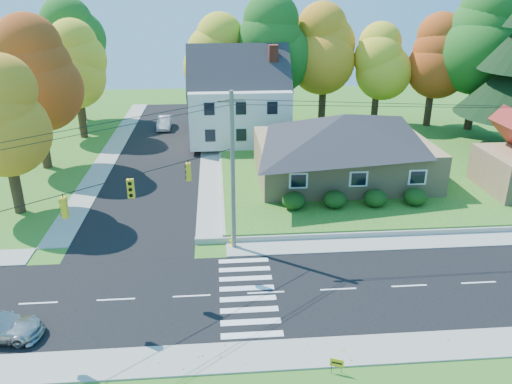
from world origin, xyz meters
TOP-DOWN VIEW (x-y plane):
  - ground at (0.00, 0.00)m, footprint 120.00×120.00m
  - road_main at (0.00, 0.00)m, footprint 90.00×8.00m
  - road_cross at (-8.00, 26.00)m, footprint 8.00×44.00m
  - sidewalk_north at (0.00, 5.00)m, footprint 90.00×2.00m
  - sidewalk_south at (0.00, -5.00)m, footprint 90.00×2.00m
  - lawn at (13.00, 21.00)m, footprint 30.00×30.00m
  - ranch_house at (8.00, 16.00)m, footprint 14.60×10.60m
  - colonial_house at (0.04, 28.00)m, footprint 10.40×8.40m
  - hedge_row at (7.50, 9.80)m, footprint 10.70×1.70m
  - traffic_infrastructure at (-0.15, 1.35)m, footprint 38.10×10.66m
  - tree_lot_0 at (-2.00, 34.00)m, footprint 6.72×6.72m
  - tree_lot_1 at (4.00, 33.00)m, footprint 7.84×7.84m
  - tree_lot_2 at (10.00, 34.00)m, footprint 7.28×7.28m
  - tree_lot_3 at (16.00, 33.00)m, footprint 6.16×6.16m
  - tree_lot_4 at (22.00, 32.00)m, footprint 6.72×6.72m
  - tree_lot_5 at (26.00, 30.00)m, footprint 8.40×8.40m
  - tree_west_0 at (-17.00, 12.00)m, footprint 6.16×6.16m
  - tree_west_1 at (-18.00, 22.00)m, footprint 7.28×7.28m
  - tree_west_2 at (-17.00, 32.00)m, footprint 6.72×6.72m
  - tree_west_3 at (-19.00, 40.00)m, footprint 7.84×7.84m
  - white_car at (-8.43, 34.82)m, footprint 1.51×4.30m
  - fire_hydrant at (-1.57, 5.35)m, footprint 0.44×0.35m
  - yard_sign at (2.41, -6.29)m, footprint 0.56×0.24m

SIDE VIEW (x-z plane):
  - ground at x=0.00m, z-range 0.00..0.00m
  - road_main at x=0.00m, z-range 0.00..0.02m
  - road_cross at x=-8.00m, z-range 0.00..0.02m
  - sidewalk_north at x=0.00m, z-range 0.00..0.08m
  - sidewalk_south at x=0.00m, z-range 0.00..0.08m
  - lawn at x=13.00m, z-range 0.00..0.50m
  - fire_hydrant at x=-1.57m, z-range -0.02..0.77m
  - yard_sign at x=2.41m, z-range 0.16..0.89m
  - white_car at x=-8.43m, z-range 0.02..1.44m
  - hedge_row at x=7.50m, z-range 0.50..1.77m
  - ranch_house at x=8.00m, z-range 0.57..5.97m
  - colonial_house at x=0.04m, z-range -0.22..9.38m
  - traffic_infrastructure at x=-0.15m, z-range 0.15..10.15m
  - tree_west_0 at x=-17.00m, z-range 1.42..12.89m
  - tree_lot_3 at x=16.00m, z-range 1.92..13.39m
  - tree_west_2 at x=-17.00m, z-range 1.55..14.06m
  - tree_lot_0 at x=-2.00m, z-range 2.05..14.56m
  - tree_lot_4 at x=22.00m, z-range 2.05..14.56m
  - tree_west_1 at x=-18.00m, z-range 1.68..15.24m
  - tree_lot_2 at x=10.00m, z-range 2.18..15.74m
  - tree_west_3 at x=-19.00m, z-range 1.81..16.41m
  - tree_lot_1 at x=4.00m, z-range 2.31..16.91m
  - tree_lot_5 at x=26.00m, z-range 2.45..18.09m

